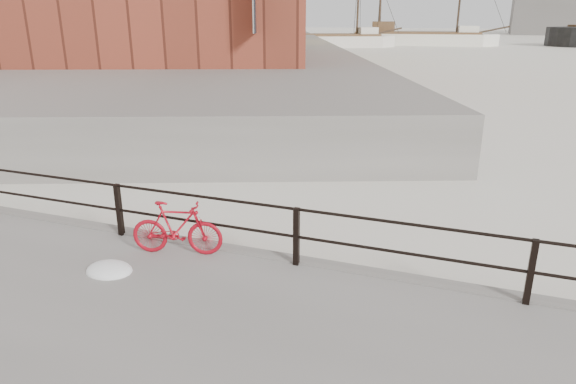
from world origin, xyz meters
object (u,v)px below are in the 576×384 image
Objects in this scene: schooner_mid at (416,45)px; schooner_left at (321,47)px; bicycle at (177,228)px; workboat_near at (170,65)px; workboat_far at (154,59)px.

schooner_left is (-12.21, -10.60, 0.00)m from schooner_mid.
bicycle is 78.11m from schooner_mid.
schooner_left is at bearing -144.86° from schooner_mid.
schooner_mid reaches higher than workboat_near.
workboat_far is at bearing -126.40° from schooner_mid.
bicycle is 49.02m from workboat_far.
workboat_near is at bearing 108.46° from bicycle.
schooner_mid is 43.82m from workboat_far.
workboat_near is 7.60m from workboat_far.
schooner_mid is at bearing 26.43° from workboat_near.
workboat_far is at bearing 92.96° from workboat_near.
schooner_mid reaches higher than bicycle.
schooner_mid is 16.18m from schooner_left.
schooner_mid reaches higher than schooner_left.
schooner_mid is 2.09× the size of workboat_near.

